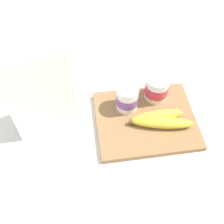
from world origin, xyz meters
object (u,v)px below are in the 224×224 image
(banana_bunch, at_px, (160,120))
(yogurt_cup_back, at_px, (157,88))
(yogurt_cup_front, at_px, (127,98))
(cutting_board, at_px, (146,120))
(cereal_box, at_px, (39,93))

(banana_bunch, bearing_deg, yogurt_cup_back, 82.68)
(yogurt_cup_front, height_order, banana_bunch, yogurt_cup_front)
(yogurt_cup_back, bearing_deg, cutting_board, -120.77)
(yogurt_cup_front, relative_size, yogurt_cup_back, 1.02)
(cereal_box, bearing_deg, yogurt_cup_back, 168.20)
(cereal_box, relative_size, yogurt_cup_front, 3.27)
(cutting_board, bearing_deg, yogurt_cup_front, 134.09)
(cereal_box, bearing_deg, yogurt_cup_front, 164.21)
(yogurt_cup_front, relative_size, banana_bunch, 0.44)
(yogurt_cup_front, height_order, yogurt_cup_back, yogurt_cup_front)
(cutting_board, xyz_separation_m, yogurt_cup_front, (-0.05, 0.05, 0.05))
(yogurt_cup_back, bearing_deg, yogurt_cup_front, -163.68)
(cutting_board, bearing_deg, yogurt_cup_back, 59.23)
(yogurt_cup_front, xyz_separation_m, banana_bunch, (0.08, -0.07, -0.02))
(cereal_box, xyz_separation_m, banana_bunch, (0.33, -0.06, -0.10))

